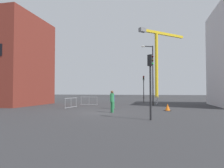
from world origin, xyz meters
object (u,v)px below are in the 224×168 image
object	(u,v)px
pedestrian_waiting	(113,99)
traffic_light_verge	(144,85)
construction_crane	(157,52)
traffic_light_near	(151,76)
pedestrian_walking	(112,100)
streetlamp_tall	(152,71)
traffic_cone_orange	(168,108)

from	to	relation	value
pedestrian_waiting	traffic_light_verge	bearing A→B (deg)	79.16
construction_crane	pedestrian_waiting	size ratio (longest dim) A/B	11.64
traffic_light_near	pedestrian_walking	distance (m)	5.33
pedestrian_waiting	streetlamp_tall	bearing A→B (deg)	54.47
traffic_light_verge	traffic_light_near	xyz separation A→B (m)	(1.59, -19.68, -0.08)
traffic_light_verge	pedestrian_waiting	xyz separation A→B (m)	(-2.35, -12.28, -1.83)
construction_crane	streetlamp_tall	size ratio (longest dim) A/B	2.61
pedestrian_walking	pedestrian_waiting	bearing A→B (deg)	100.93
construction_crane	pedestrian_waiting	distance (m)	42.10
traffic_light_verge	traffic_light_near	distance (m)	19.75
construction_crane	traffic_light_near	distance (m)	48.59
streetlamp_tall	traffic_light_near	world-z (taller)	streetlamp_tall
pedestrian_walking	construction_crane	bearing A→B (deg)	84.78
construction_crane	pedestrian_walking	bearing A→B (deg)	-95.22
traffic_light_verge	traffic_cone_orange	xyz separation A→B (m)	(2.92, -13.27, -2.49)
construction_crane	pedestrian_walking	size ratio (longest dim) A/B	10.48
pedestrian_walking	traffic_cone_orange	distance (m)	5.30
pedestrian_walking	traffic_cone_orange	size ratio (longest dim) A/B	2.90
traffic_light_verge	pedestrian_walking	world-z (taller)	traffic_light_verge
pedestrian_walking	pedestrian_waiting	distance (m)	3.59
traffic_light_near	pedestrian_waiting	bearing A→B (deg)	118.02
traffic_cone_orange	traffic_light_verge	bearing A→B (deg)	102.41
traffic_light_near	pedestrian_waiting	size ratio (longest dim) A/B	2.46
construction_crane	streetlamp_tall	world-z (taller)	construction_crane
traffic_light_verge	traffic_light_near	size ratio (longest dim) A/B	1.03
streetlamp_tall	pedestrian_walking	distance (m)	9.80
traffic_cone_orange	pedestrian_walking	bearing A→B (deg)	-151.15
traffic_light_verge	traffic_cone_orange	distance (m)	13.82
streetlamp_tall	pedestrian_waiting	bearing A→B (deg)	-125.53
construction_crane	traffic_light_near	world-z (taller)	construction_crane
traffic_light_verge	traffic_cone_orange	world-z (taller)	traffic_light_verge
streetlamp_tall	traffic_light_verge	xyz separation A→B (m)	(-1.38, 7.05, -1.47)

